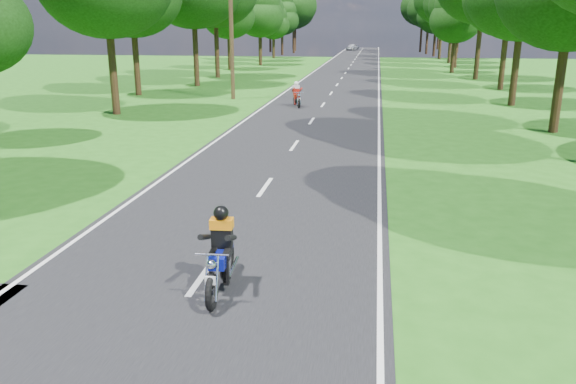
# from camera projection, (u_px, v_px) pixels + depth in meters

# --- Properties ---
(ground) EXTENTS (160.00, 160.00, 0.00)m
(ground) POSITION_uv_depth(u_px,v_px,m) (167.00, 327.00, 8.78)
(ground) COLOR #1E5513
(ground) RESTS_ON ground
(main_road) EXTENTS (7.00, 140.00, 0.02)m
(main_road) POSITION_uv_depth(u_px,v_px,m) (345.00, 73.00, 56.15)
(main_road) COLOR black
(main_road) RESTS_ON ground
(road_markings) EXTENTS (7.40, 140.00, 0.01)m
(road_markings) POSITION_uv_depth(u_px,v_px,m) (343.00, 74.00, 54.39)
(road_markings) COLOR silver
(road_markings) RESTS_ON main_road
(telegraph_pole) EXTENTS (1.20, 0.26, 8.00)m
(telegraph_pole) POSITION_uv_depth(u_px,v_px,m) (231.00, 34.00, 35.03)
(telegraph_pole) COLOR #382616
(telegraph_pole) RESTS_ON ground
(rider_near_blue) EXTENTS (0.72, 1.84, 1.50)m
(rider_near_blue) POSITION_uv_depth(u_px,v_px,m) (220.00, 250.00, 9.81)
(rider_near_blue) COLOR #0D1799
(rider_near_blue) RESTS_ON main_road
(rider_far_red) EXTENTS (1.08, 1.82, 1.44)m
(rider_far_red) POSITION_uv_depth(u_px,v_px,m) (297.00, 94.00, 32.49)
(rider_far_red) COLOR #9D170C
(rider_far_red) RESTS_ON main_road
(distant_car) EXTENTS (2.57, 3.94, 1.25)m
(distant_car) POSITION_uv_depth(u_px,v_px,m) (352.00, 47.00, 107.13)
(distant_car) COLOR #B1B3B8
(distant_car) RESTS_ON main_road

